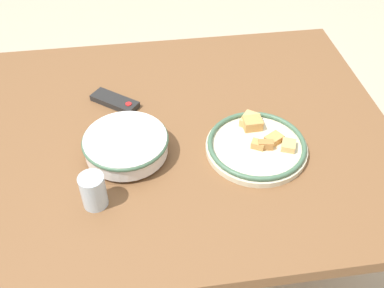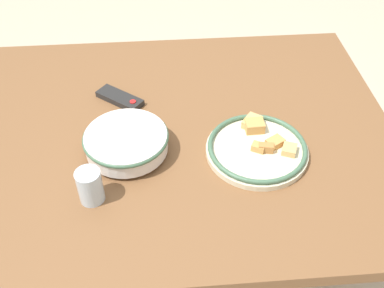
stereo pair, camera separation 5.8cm
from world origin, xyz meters
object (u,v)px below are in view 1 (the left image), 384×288
at_px(noodle_bowl, 126,145).
at_px(food_plate, 257,145).
at_px(tv_remote, 115,101).
at_px(drinking_glass, 93,191).

relative_size(noodle_bowl, food_plate, 0.83).
distance_m(noodle_bowl, food_plate, 0.38).
height_order(food_plate, tv_remote, food_plate).
bearing_deg(food_plate, noodle_bowl, 175.26).
distance_m(noodle_bowl, tv_remote, 0.25).
height_order(noodle_bowl, tv_remote, noodle_bowl).
distance_m(food_plate, drinking_glass, 0.48).
bearing_deg(drinking_glass, food_plate, 16.53).
xyz_separation_m(tv_remote, drinking_glass, (-0.06, -0.41, 0.04)).
relative_size(food_plate, drinking_glass, 3.02).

